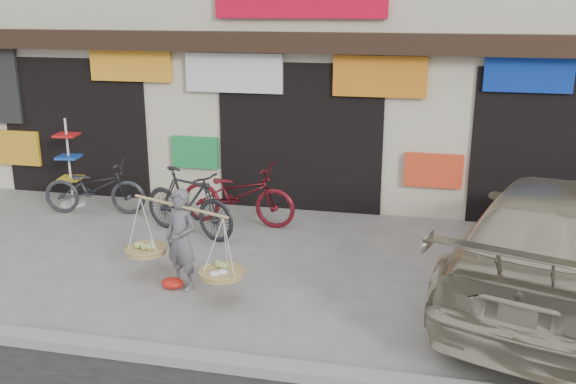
% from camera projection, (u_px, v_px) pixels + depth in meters
% --- Properties ---
extents(ground, '(70.00, 70.00, 0.00)m').
position_uv_depth(ground, '(247.00, 286.00, 8.74)').
color(ground, gray).
rests_on(ground, ground).
extents(kerb, '(70.00, 0.25, 0.12)m').
position_uv_depth(kerb, '(195.00, 359.00, 6.85)').
color(kerb, gray).
rests_on(kerb, ground).
extents(shophouse_block, '(14.00, 6.32, 7.00)m').
position_uv_depth(shophouse_block, '(328.00, 15.00, 13.75)').
color(shophouse_block, beige).
rests_on(shophouse_block, ground).
extents(street_vendor, '(1.85, 1.09, 1.38)m').
position_uv_depth(street_vendor, '(181.00, 245.00, 8.52)').
color(street_vendor, slate).
rests_on(street_vendor, ground).
extents(bike_0, '(1.93, 0.95, 0.97)m').
position_uv_depth(bike_0, '(95.00, 188.00, 11.63)').
color(bike_0, '#2D2D32').
rests_on(bike_0, ground).
extents(bike_1, '(1.94, 1.19, 1.13)m').
position_uv_depth(bike_1, '(188.00, 202.00, 10.51)').
color(bike_1, black).
rests_on(bike_1, ground).
extents(bike_2, '(2.10, 0.84, 1.08)m').
position_uv_depth(bike_2, '(238.00, 194.00, 11.04)').
color(bike_2, '#5A0F17').
rests_on(bike_2, ground).
extents(suv, '(3.85, 5.89, 1.59)m').
position_uv_depth(suv, '(563.00, 241.00, 8.19)').
color(suv, '#B9B095').
rests_on(suv, ground).
extents(display_rack, '(0.46, 0.46, 1.67)m').
position_uv_depth(display_rack, '(70.00, 171.00, 12.07)').
color(display_rack, silver).
rests_on(display_rack, ground).
extents(red_bag, '(0.31, 0.25, 0.14)m').
position_uv_depth(red_bag, '(172.00, 283.00, 8.67)').
color(red_bag, red).
rests_on(red_bag, ground).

